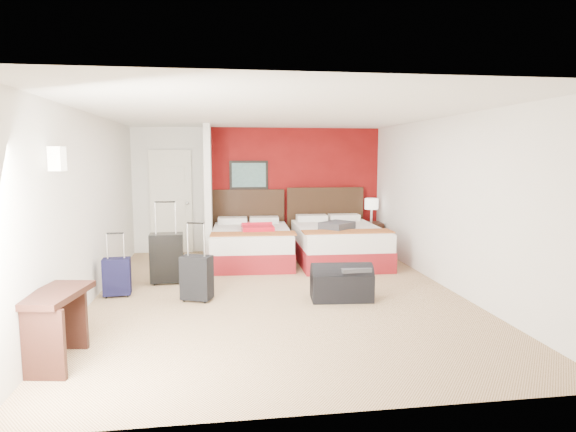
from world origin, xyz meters
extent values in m
plane|color=tan|center=(0.00, 0.00, 0.00)|extent=(6.50, 6.50, 0.00)
cube|color=silver|center=(0.00, 3.25, 1.25)|extent=(5.00, 0.04, 2.50)
cube|color=silver|center=(-2.50, 0.00, 1.25)|extent=(0.04, 6.50, 2.50)
cube|color=black|center=(-0.20, 3.19, 1.55)|extent=(0.78, 0.03, 0.58)
cube|color=white|center=(-2.38, -1.50, 1.90)|extent=(0.12, 0.20, 0.24)
cube|color=maroon|center=(0.75, 3.23, 1.25)|extent=(3.50, 0.04, 2.50)
cube|color=silver|center=(-1.00, 2.61, 1.25)|extent=(0.12, 1.20, 2.50)
cube|color=silver|center=(-1.75, 3.20, 1.02)|extent=(0.82, 0.06, 2.05)
cube|color=white|center=(-0.23, 2.11, 0.30)|extent=(1.51, 2.09, 0.61)
cube|color=silver|center=(1.35, 1.94, 0.32)|extent=(1.55, 2.18, 0.64)
cube|color=red|center=(-0.13, 2.01, 0.66)|extent=(0.58, 0.78, 0.10)
cube|color=#3C3C41|center=(1.25, 1.64, 0.71)|extent=(0.70, 0.70, 0.13)
cube|color=#321A10|center=(2.25, 2.80, 0.29)|extent=(0.44, 0.44, 0.59)
cylinder|color=silver|center=(2.25, 2.80, 0.83)|extent=(0.32, 0.32, 0.49)
cube|color=black|center=(-1.60, 0.79, 0.37)|extent=(0.50, 0.33, 0.73)
cube|color=black|center=(-1.11, -0.19, 0.29)|extent=(0.45, 0.37, 0.58)
cube|color=black|center=(-2.21, 0.17, 0.25)|extent=(0.38, 0.25, 0.50)
cube|color=black|center=(0.82, -0.42, 0.21)|extent=(0.84, 0.50, 0.41)
cube|color=#36363B|center=(0.97, -0.47, 0.44)|extent=(0.42, 0.36, 0.05)
cube|color=black|center=(-2.31, -2.01, 0.34)|extent=(0.55, 0.88, 0.69)
camera|label=1|loc=(-0.79, -6.59, 1.92)|focal=30.13mm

